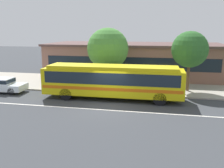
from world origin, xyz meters
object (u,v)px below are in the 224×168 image
Objects in this scene: transit_bus at (113,80)px; pedestrian_standing_by_tree at (177,80)px; sedan_behind_bus at (0,84)px; street_tree_near_stop at (108,49)px; pedestrian_waiting_near_sign at (94,77)px; pedestrian_walking_along_curb at (131,80)px; street_tree_mid_block at (190,50)px.

pedestrian_standing_by_tree is (5.19, 3.18, -0.45)m from transit_bus.
street_tree_near_stop reaches higher than sedan_behind_bus.
transit_bus is 6.36× the size of pedestrian_standing_by_tree.
pedestrian_waiting_near_sign is (7.88, 3.37, 0.36)m from sedan_behind_bus.
pedestrian_walking_along_curb is (1.11, 2.66, -0.47)m from transit_bus.
pedestrian_standing_by_tree is at bearing 31.51° from transit_bus.
pedestrian_waiting_near_sign is 0.95× the size of pedestrian_walking_along_curb.
street_tree_near_stop reaches higher than pedestrian_walking_along_curb.
sedan_behind_bus is 2.73× the size of pedestrian_waiting_near_sign.
sedan_behind_bus is at bearing -156.89° from pedestrian_waiting_near_sign.
street_tree_near_stop reaches higher than transit_bus.
street_tree_near_stop is (1.21, 0.62, 2.67)m from pedestrian_waiting_near_sign.
pedestrian_waiting_near_sign is at bearing -152.98° from street_tree_near_stop.
sedan_behind_bus is 0.80× the size of street_tree_near_stop.
transit_bus reaches higher than pedestrian_standing_by_tree.
street_tree_mid_block reaches higher than pedestrian_standing_by_tree.
transit_bus is at bearing -148.49° from pedestrian_standing_by_tree.
street_tree_mid_block reaches higher than transit_bus.
pedestrian_standing_by_tree reaches higher than pedestrian_waiting_near_sign.
pedestrian_walking_along_curb is at bearing 67.28° from transit_bus.
pedestrian_standing_by_tree is (7.72, -0.35, 0.07)m from pedestrian_waiting_near_sign.
pedestrian_standing_by_tree is 0.31× the size of street_tree_near_stop.
pedestrian_standing_by_tree is at bearing 7.31° from pedestrian_walking_along_curb.
pedestrian_waiting_near_sign is at bearing 177.40° from pedestrian_standing_by_tree.
pedestrian_walking_along_curb is at bearing -172.69° from pedestrian_standing_by_tree.
transit_bus is 2.50× the size of sedan_behind_bus.
pedestrian_waiting_near_sign is 0.29× the size of street_tree_near_stop.
street_tree_near_stop is (-6.50, 0.97, 2.60)m from pedestrian_standing_by_tree.
transit_bus is 2.00× the size of street_tree_near_stop.
sedan_behind_bus is 8.58m from pedestrian_waiting_near_sign.
street_tree_mid_block is (0.99, 0.52, 2.68)m from pedestrian_standing_by_tree.
sedan_behind_bus is (-10.41, 0.17, -0.88)m from transit_bus.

